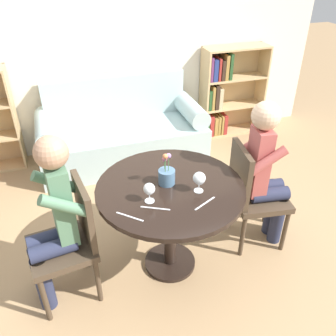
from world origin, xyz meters
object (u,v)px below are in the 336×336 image
at_px(bookshelf_right, 224,93).
at_px(chair_left, 71,238).
at_px(couch, 122,134).
at_px(wine_glass_left, 149,190).
at_px(flower_vase, 167,175).
at_px(person_right, 266,172).
at_px(chair_right, 252,192).
at_px(person_left, 53,222).
at_px(wine_glass_right, 199,179).

height_order(bookshelf_right, chair_left, bookshelf_right).
bearing_deg(couch, chair_left, -112.14).
bearing_deg(bookshelf_right, chair_left, -136.38).
bearing_deg(bookshelf_right, wine_glass_left, -126.70).
bearing_deg(wine_glass_left, flower_vase, 43.31).
distance_m(bookshelf_right, flower_vase, 2.43).
bearing_deg(person_right, bookshelf_right, -8.71).
xyz_separation_m(chair_right, person_left, (-1.50, -0.10, 0.18)).
xyz_separation_m(person_right, wine_glass_left, (-0.97, -0.16, 0.17)).
bearing_deg(person_right, chair_left, 100.61).
distance_m(chair_left, chair_right, 1.42).
height_order(chair_left, person_right, person_right).
distance_m(couch, person_right, 1.90).
bearing_deg(wine_glass_right, couch, 95.11).
distance_m(bookshelf_right, chair_right, 2.05).
relative_size(bookshelf_right, chair_right, 1.25).
relative_size(bookshelf_right, wine_glass_left, 8.21).
bearing_deg(chair_right, couch, 31.53).
xyz_separation_m(couch, chair_left, (-0.71, -1.74, 0.18)).
distance_m(couch, flower_vase, 1.77).
xyz_separation_m(couch, person_left, (-0.80, -1.76, 0.36)).
bearing_deg(chair_left, wine_glass_right, 75.80).
bearing_deg(chair_right, flower_vase, 100.72).
bearing_deg(bookshelf_right, wine_glass_right, -120.28).
xyz_separation_m(person_right, flower_vase, (-0.81, -0.01, 0.15)).
bearing_deg(chair_left, person_right, 84.68).
distance_m(person_left, wine_glass_left, 0.65).
xyz_separation_m(chair_left, wine_glass_right, (0.87, -0.10, 0.36)).
bearing_deg(chair_right, chair_left, 101.61).
relative_size(bookshelf_right, wine_glass_right, 7.67).
xyz_separation_m(couch, wine_glass_right, (0.16, -1.85, 0.54)).
xyz_separation_m(bookshelf_right, wine_glass_right, (-1.23, -2.11, 0.31)).
height_order(chair_right, wine_glass_left, chair_right).
bearing_deg(wine_glass_right, bookshelf_right, 59.72).
relative_size(person_left, flower_vase, 5.18).
bearing_deg(person_right, chair_right, 84.26).
height_order(chair_right, person_right, person_right).
distance_m(couch, person_left, 1.97).
bearing_deg(couch, wine_glass_right, -84.89).
bearing_deg(person_left, wine_glass_left, 74.32).
height_order(couch, chair_right, couch).
bearing_deg(chair_left, chair_right, 85.68).
relative_size(person_right, wine_glass_right, 8.61).
height_order(person_right, wine_glass_right, person_right).
height_order(wine_glass_right, flower_vase, flower_vase).
relative_size(couch, person_left, 1.45).
bearing_deg(flower_vase, chair_right, 2.27).
bearing_deg(wine_glass_right, wine_glass_left, -179.16).
distance_m(bookshelf_right, chair_left, 2.91).
bearing_deg(bookshelf_right, chair_right, -109.63).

